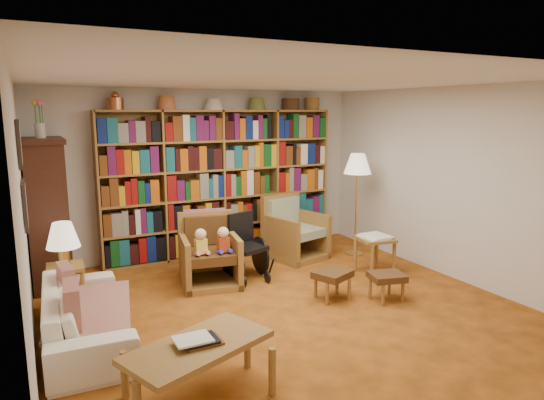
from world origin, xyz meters
TOP-DOWN VIEW (x-y plane):
  - floor at (0.00, 0.00)m, footprint 5.00×5.00m
  - ceiling at (0.00, 0.00)m, footprint 5.00×5.00m
  - wall_back at (0.00, 2.50)m, footprint 5.00×0.00m
  - wall_front at (0.00, -2.50)m, footprint 5.00×0.00m
  - wall_left at (-2.50, 0.00)m, footprint 0.00×5.00m
  - wall_right at (2.50, 0.00)m, footprint 0.00×5.00m
  - bookshelf at (0.20, 2.33)m, footprint 3.60×0.30m
  - curio_cabinet at (-2.25, 2.00)m, footprint 0.50×0.95m
  - framed_pictures at (-2.48, 0.30)m, footprint 0.03×0.52m
  - sofa at (-2.05, 0.15)m, footprint 1.89×0.81m
  - sofa_throw at (-2.00, 0.15)m, footprint 0.94×1.44m
  - cushion_left at (-2.18, 0.50)m, footprint 0.15×0.39m
  - cushion_right at (-2.18, -0.20)m, footprint 0.17×0.42m
  - side_table_lamp at (-2.15, 0.99)m, footprint 0.40×0.40m
  - table_lamp at (-2.15, 0.99)m, footprint 0.35×0.35m
  - armchair_leather at (-0.46, 1.17)m, footprint 0.84×0.87m
  - armchair_sage at (1.08, 1.68)m, footprint 0.94×0.95m
  - wheelchair at (0.05, 1.14)m, footprint 0.53×0.69m
  - floor_lamp at (1.98, 1.31)m, footprint 0.41×0.41m
  - side_table_papers at (1.68, 0.48)m, footprint 0.51×0.51m
  - footstool_a at (0.65, -0.04)m, footprint 0.51×0.47m
  - footstool_b at (1.19, -0.36)m, footprint 0.45×0.41m
  - coffee_table at (-1.38, -1.22)m, footprint 1.25×0.93m

SIDE VIEW (x-z plane):
  - floor at x=0.00m, z-range 0.00..0.00m
  - footstool_b at x=1.19m, z-range 0.10..0.43m
  - sofa at x=-2.05m, z-range 0.00..0.54m
  - footstool_a at x=0.65m, z-range 0.11..0.46m
  - sofa_throw at x=-2.00m, z-range 0.28..0.32m
  - armchair_sage at x=1.08m, z-range -0.11..0.82m
  - armchair_leather at x=-0.46m, z-range -0.08..0.83m
  - side_table_lamp at x=-2.15m, z-range 0.12..0.65m
  - coffee_table at x=-1.38m, z-range 0.14..0.63m
  - wheelchair at x=0.05m, z-range -0.04..0.82m
  - side_table_papers at x=1.68m, z-range 0.15..0.68m
  - cushion_left at x=-2.18m, z-range 0.26..0.64m
  - cushion_right at x=-2.18m, z-range 0.24..0.66m
  - table_lamp at x=-2.15m, z-range 0.61..1.09m
  - curio_cabinet at x=-2.25m, z-range -0.25..2.15m
  - bookshelf at x=0.20m, z-range -0.04..2.38m
  - wall_back at x=0.00m, z-range -1.25..3.75m
  - wall_front at x=0.00m, z-range -1.25..3.75m
  - wall_left at x=-2.50m, z-range -1.25..3.75m
  - wall_right at x=2.50m, z-range -1.25..3.75m
  - floor_lamp at x=1.98m, z-range 0.57..2.13m
  - framed_pictures at x=-2.48m, z-range 1.14..2.11m
  - ceiling at x=0.00m, z-range 2.50..2.50m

